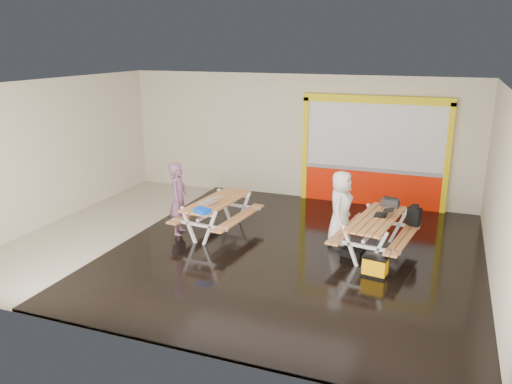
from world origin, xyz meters
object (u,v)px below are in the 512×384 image
at_px(toolbox, 390,203).
at_px(fluke_bag, 375,266).
at_px(picnic_table_left, 217,208).
at_px(laptop_left, 210,201).
at_px(person_left, 179,199).
at_px(person_right, 341,207).
at_px(blue_pouch, 202,211).
at_px(backpack, 414,215).
at_px(laptop_right, 383,213).
at_px(dark_case, 353,252).
at_px(picnic_table_right, 376,227).

distance_m(toolbox, fluke_bag, 2.09).
bearing_deg(picnic_table_left, laptop_left, -102.26).
xyz_separation_m(person_left, person_right, (3.60, 0.69, 0.00)).
distance_m(person_left, blue_pouch, 1.07).
bearing_deg(laptop_left, backpack, 12.20).
height_order(laptop_left, laptop_right, laptop_left).
bearing_deg(toolbox, person_left, -164.51).
bearing_deg(person_right, dark_case, -143.04).
relative_size(picnic_table_left, backpack, 4.89).
bearing_deg(dark_case, person_left, -178.65).
distance_m(blue_pouch, toolbox, 4.13).
relative_size(picnic_table_right, fluke_bag, 4.56).
bearing_deg(backpack, dark_case, -139.49).
xyz_separation_m(picnic_table_right, laptop_right, (0.11, 0.19, 0.25)).
xyz_separation_m(picnic_table_right, laptop_left, (-3.66, -0.29, 0.25)).
xyz_separation_m(blue_pouch, fluke_bag, (3.69, -0.12, -0.64)).
height_order(person_left, blue_pouch, person_left).
distance_m(picnic_table_right, fluke_bag, 1.18).
xyz_separation_m(person_left, laptop_right, (4.53, 0.57, 0.02)).
bearing_deg(person_right, backpack, -74.79).
distance_m(picnic_table_right, backpack, 0.97).
height_order(person_right, dark_case, person_right).
distance_m(picnic_table_left, dark_case, 3.26).
bearing_deg(blue_pouch, person_right, 25.22).
bearing_deg(person_left, toolbox, -85.51).
height_order(person_right, fluke_bag, person_right).
height_order(laptop_right, dark_case, laptop_right).
height_order(person_right, backpack, person_right).
xyz_separation_m(person_right, laptop_right, (0.92, -0.11, 0.01)).
distance_m(picnic_table_right, toolbox, 0.94).
bearing_deg(laptop_left, person_left, -172.78).
xyz_separation_m(person_right, fluke_bag, (0.98, -1.40, -0.63)).
relative_size(picnic_table_right, person_right, 1.41).
bearing_deg(picnic_table_right, person_left, -175.02).
xyz_separation_m(laptop_right, toolbox, (0.05, 0.70, 0.03)).
height_order(picnic_table_left, laptop_right, laptop_right).
relative_size(toolbox, dark_case, 0.94).
xyz_separation_m(person_left, fluke_bag, (4.58, -0.71, -0.63)).
bearing_deg(picnic_table_left, toolbox, 13.74).
height_order(picnic_table_right, person_right, person_right).
bearing_deg(backpack, fluke_bag, -107.09).
distance_m(picnic_table_left, blue_pouch, 0.97).
relative_size(laptop_left, blue_pouch, 1.55).
height_order(person_right, blue_pouch, person_right).
bearing_deg(picnic_table_left, picnic_table_right, 0.61).
distance_m(person_left, laptop_right, 4.56).
height_order(person_right, laptop_right, person_right).
height_order(blue_pouch, fluke_bag, blue_pouch).
bearing_deg(fluke_bag, laptop_right, 92.44).
relative_size(picnic_table_left, toolbox, 5.47).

